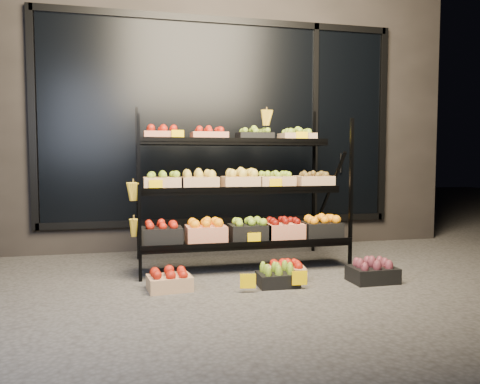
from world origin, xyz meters
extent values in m
plane|color=#514F4C|center=(0.00, 0.00, 0.00)|extent=(24.00, 24.00, 0.00)
cube|color=#2D2826|center=(0.00, 2.60, 1.75)|extent=(6.00, 2.00, 3.50)
cube|color=black|center=(0.00, 1.58, 1.55)|extent=(4.20, 0.04, 2.40)
cube|color=black|center=(0.00, 1.56, 0.34)|extent=(4.30, 0.06, 0.08)
cube|color=black|center=(0.00, 1.56, 2.76)|extent=(4.30, 0.06, 0.08)
cube|color=black|center=(-2.15, 1.56, 1.55)|extent=(0.08, 0.06, 2.50)
cube|color=black|center=(2.15, 1.56, 1.55)|extent=(0.08, 0.06, 2.50)
cube|color=black|center=(1.20, 1.56, 1.55)|extent=(0.06, 0.06, 2.50)
cylinder|color=black|center=(1.55, 1.53, 1.05)|extent=(0.02, 0.02, 0.25)
cube|color=black|center=(-1.02, 0.18, 0.75)|extent=(0.03, 0.03, 1.50)
cube|color=black|center=(1.02, 0.18, 0.75)|extent=(0.03, 0.03, 1.50)
cube|color=black|center=(-1.02, 1.15, 0.83)|extent=(0.03, 0.03, 1.66)
cube|color=black|center=(1.02, 1.15, 0.83)|extent=(0.03, 0.03, 1.66)
cube|color=black|center=(0.00, 0.35, 0.27)|extent=(2.05, 0.42, 0.03)
cube|color=black|center=(0.00, 0.15, 0.30)|extent=(2.05, 0.02, 0.05)
cube|color=black|center=(0.00, 0.65, 0.77)|extent=(2.05, 0.40, 0.03)
cube|color=black|center=(0.00, 0.46, 0.80)|extent=(2.05, 0.02, 0.05)
cube|color=black|center=(0.00, 0.95, 1.27)|extent=(2.05, 0.40, 0.03)
cube|color=black|center=(0.00, 0.76, 1.30)|extent=(2.05, 0.02, 0.05)
cube|color=tan|center=(-0.76, 0.95, 1.33)|extent=(0.38, 0.28, 0.11)
ellipsoid|color=#B9130D|center=(-0.76, 0.95, 1.42)|extent=(0.32, 0.24, 0.07)
cube|color=tan|center=(-0.27, 0.95, 1.33)|extent=(0.38, 0.28, 0.11)
ellipsoid|color=#B9130D|center=(-0.27, 0.95, 1.42)|extent=(0.32, 0.24, 0.07)
cube|color=black|center=(0.24, 0.95, 1.33)|extent=(0.38, 0.28, 0.11)
ellipsoid|color=#86AB2A|center=(0.24, 0.95, 1.42)|extent=(0.32, 0.24, 0.07)
cube|color=tan|center=(0.74, 0.95, 1.33)|extent=(0.38, 0.28, 0.11)
ellipsoid|color=#86AB2A|center=(0.74, 0.95, 1.42)|extent=(0.32, 0.24, 0.07)
cube|color=tan|center=(-0.78, 0.65, 0.85)|extent=(0.38, 0.28, 0.14)
ellipsoid|color=#86AB2A|center=(-0.78, 0.65, 0.95)|extent=(0.32, 0.24, 0.07)
cube|color=tan|center=(-0.42, 0.65, 0.85)|extent=(0.38, 0.28, 0.14)
ellipsoid|color=gold|center=(-0.42, 0.65, 0.95)|extent=(0.32, 0.24, 0.07)
cube|color=tan|center=(0.02, 0.65, 0.85)|extent=(0.38, 0.28, 0.14)
ellipsoid|color=gold|center=(0.02, 0.65, 0.95)|extent=(0.32, 0.24, 0.07)
cube|color=tan|center=(0.39, 0.65, 0.85)|extent=(0.38, 0.28, 0.14)
ellipsoid|color=#86AB2A|center=(0.39, 0.65, 0.95)|extent=(0.32, 0.24, 0.07)
cube|color=tan|center=(0.82, 0.65, 0.85)|extent=(0.38, 0.28, 0.14)
ellipsoid|color=brown|center=(0.82, 0.65, 0.95)|extent=(0.32, 0.24, 0.07)
cube|color=black|center=(-0.82, 0.35, 0.37)|extent=(0.38, 0.28, 0.18)
ellipsoid|color=#B9130D|center=(-0.82, 0.35, 0.49)|extent=(0.32, 0.24, 0.07)
cube|color=tan|center=(-0.40, 0.35, 0.37)|extent=(0.38, 0.28, 0.18)
ellipsoid|color=orange|center=(-0.40, 0.35, 0.49)|extent=(0.32, 0.24, 0.07)
cube|color=black|center=(0.03, 0.35, 0.37)|extent=(0.38, 0.28, 0.18)
ellipsoid|color=#86AB2A|center=(0.03, 0.35, 0.49)|extent=(0.32, 0.24, 0.07)
cube|color=tan|center=(0.38, 0.35, 0.37)|extent=(0.38, 0.28, 0.18)
ellipsoid|color=#6D0D08|center=(0.38, 0.35, 0.49)|extent=(0.32, 0.24, 0.07)
cube|color=black|center=(0.79, 0.35, 0.37)|extent=(0.38, 0.28, 0.18)
ellipsoid|color=orange|center=(0.79, 0.35, 0.49)|extent=(0.32, 0.24, 0.07)
ellipsoid|color=gold|center=(-1.07, 0.20, 0.90)|extent=(0.14, 0.08, 0.22)
ellipsoid|color=gold|center=(-1.07, 0.20, 0.58)|extent=(0.14, 0.08, 0.22)
ellipsoid|color=gold|center=(0.35, 0.85, 1.64)|extent=(0.14, 0.08, 0.22)
cube|color=#F8C600|center=(-0.86, 0.50, 0.84)|extent=(0.13, 0.01, 0.12)
cube|color=#F8C600|center=(0.35, 0.50, 0.84)|extent=(0.13, 0.01, 0.12)
cube|color=#F8C600|center=(0.74, 0.80, 1.34)|extent=(0.13, 0.01, 0.12)
cube|color=#F8C600|center=(-0.62, 0.80, 1.34)|extent=(0.13, 0.01, 0.12)
cube|color=#F8C600|center=(0.04, 0.20, 0.34)|extent=(0.13, 0.01, 0.12)
cube|color=#F8C600|center=(-0.17, -0.40, 0.06)|extent=(0.13, 0.01, 0.12)
cube|color=#F8C600|center=(0.28, -0.40, 0.06)|extent=(0.13, 0.01, 0.12)
cube|color=tan|center=(-0.79, -0.17, 0.06)|extent=(0.39, 0.30, 0.12)
ellipsoid|color=#B9130D|center=(-0.79, -0.17, 0.15)|extent=(0.32, 0.25, 0.07)
cube|color=black|center=(0.13, -0.25, 0.06)|extent=(0.35, 0.26, 0.12)
ellipsoid|color=#86AB2A|center=(0.13, -0.25, 0.15)|extent=(0.29, 0.22, 0.07)
cube|color=tan|center=(0.28, -0.05, 0.06)|extent=(0.38, 0.30, 0.12)
ellipsoid|color=#B9130D|center=(0.28, -0.05, 0.15)|extent=(0.32, 0.25, 0.07)
cube|color=black|center=(1.00, -0.32, 0.07)|extent=(0.40, 0.30, 0.14)
ellipsoid|color=brown|center=(1.00, -0.32, 0.17)|extent=(0.34, 0.25, 0.07)
camera|label=1|loc=(-1.09, -4.06, 1.10)|focal=35.00mm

